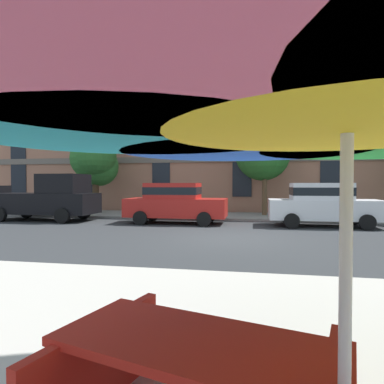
% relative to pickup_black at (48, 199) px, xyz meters
% --- Properties ---
extents(ground_plane, '(120.00, 120.00, 0.00)m').
position_rel_pickup_black_xyz_m(ground_plane, '(8.97, -3.70, -1.03)').
color(ground_plane, '#2D3033').
extents(sidewalk_far, '(56.00, 3.60, 0.12)m').
position_rel_pickup_black_xyz_m(sidewalk_far, '(8.97, 3.10, -0.97)').
color(sidewalk_far, gray).
rests_on(sidewalk_far, ground).
extents(apartment_building, '(43.78, 12.08, 12.80)m').
position_rel_pickup_black_xyz_m(apartment_building, '(8.97, 11.29, 5.37)').
color(apartment_building, '#A87056').
rests_on(apartment_building, ground).
extents(pickup_black, '(5.10, 2.12, 2.20)m').
position_rel_pickup_black_xyz_m(pickup_black, '(0.00, 0.00, 0.00)').
color(pickup_black, black).
rests_on(pickup_black, ground).
extents(sedan_red, '(4.40, 1.98, 1.78)m').
position_rel_pickup_black_xyz_m(sedan_red, '(6.23, -0.00, -0.08)').
color(sedan_red, '#B21E19').
rests_on(sedan_red, ground).
extents(sedan_white, '(4.40, 1.98, 1.78)m').
position_rel_pickup_black_xyz_m(sedan_white, '(12.42, -0.00, -0.08)').
color(sedan_white, silver).
rests_on(sedan_white, ground).
extents(street_tree_left, '(2.76, 2.83, 4.46)m').
position_rel_pickup_black_xyz_m(street_tree_left, '(0.77, 3.39, 2.06)').
color(street_tree_left, '#4C3823').
rests_on(street_tree_left, ground).
extents(street_tree_middle, '(2.90, 2.90, 4.81)m').
position_rel_pickup_black_xyz_m(street_tree_middle, '(10.18, 3.76, 2.38)').
color(street_tree_middle, brown).
rests_on(street_tree_middle, ground).
extents(patio_umbrella, '(3.92, 3.64, 2.50)m').
position_rel_pickup_black_xyz_m(patio_umbrella, '(10.07, -12.70, 1.18)').
color(patio_umbrella, silver).
rests_on(patio_umbrella, ground).
extents(picnic_table, '(2.14, 1.95, 0.77)m').
position_rel_pickup_black_xyz_m(picnic_table, '(9.29, -12.34, -0.54)').
color(picnic_table, red).
rests_on(picnic_table, ground).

